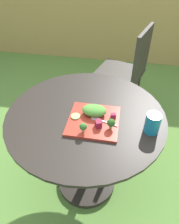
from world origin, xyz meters
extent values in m
plane|color=#568438|center=(0.00, 0.00, 0.00)|extent=(12.00, 12.00, 0.00)
cube|color=#A8894C|center=(0.00, 2.16, 0.65)|extent=(8.00, 0.08, 1.29)
cylinder|color=#28231E|center=(0.00, 0.00, 0.71)|extent=(0.91, 0.91, 0.02)
cylinder|color=#28231E|center=(0.00, 0.00, 0.37)|extent=(0.06, 0.06, 0.66)
cylinder|color=#28231E|center=(0.00, 0.00, 0.02)|extent=(0.44, 0.44, 0.04)
cube|color=#332D28|center=(0.15, 0.98, 0.43)|extent=(0.55, 0.55, 0.03)
cube|color=#332D28|center=(0.34, 0.92, 0.68)|extent=(0.15, 0.41, 0.45)
cylinder|color=#332D28|center=(0.03, 1.21, 0.22)|extent=(0.02, 0.02, 0.43)
cylinder|color=#332D28|center=(-0.08, 0.86, 0.22)|extent=(0.02, 0.02, 0.43)
cylinder|color=#332D28|center=(0.37, 1.10, 0.22)|extent=(0.02, 0.02, 0.43)
cylinder|color=#332D28|center=(0.27, 0.76, 0.22)|extent=(0.02, 0.02, 0.43)
cube|color=#AD3323|center=(0.06, -0.06, 0.72)|extent=(0.27, 0.27, 0.01)
cylinder|color=teal|center=(0.36, -0.08, 0.77)|extent=(0.08, 0.08, 0.11)
cylinder|color=#156886|center=(0.36, -0.08, 0.75)|extent=(0.07, 0.07, 0.08)
cube|color=silver|center=(0.14, -0.07, 0.73)|extent=(0.11, 0.04, 0.00)
cube|color=silver|center=(0.06, -0.05, 0.73)|extent=(0.05, 0.04, 0.00)
ellipsoid|color=#519338|center=(0.05, -0.01, 0.76)|extent=(0.14, 0.09, 0.05)
cylinder|color=#99B770|center=(0.15, -0.11, 0.74)|extent=(0.01, 0.01, 0.02)
sphere|color=#285B1E|center=(0.15, -0.11, 0.77)|extent=(0.04, 0.04, 0.04)
cylinder|color=#99B770|center=(0.02, -0.16, 0.74)|extent=(0.01, 0.01, 0.02)
sphere|color=#38752D|center=(0.02, -0.16, 0.76)|extent=(0.04, 0.04, 0.04)
cylinder|color=#8EB766|center=(-0.05, -0.05, 0.73)|extent=(0.05, 0.05, 0.01)
cube|color=maroon|center=(0.09, -0.11, 0.75)|extent=(0.04, 0.05, 0.04)
cube|color=maroon|center=(0.16, -0.03, 0.74)|extent=(0.03, 0.03, 0.03)
camera|label=1|loc=(0.18, -0.89, 1.50)|focal=33.51mm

